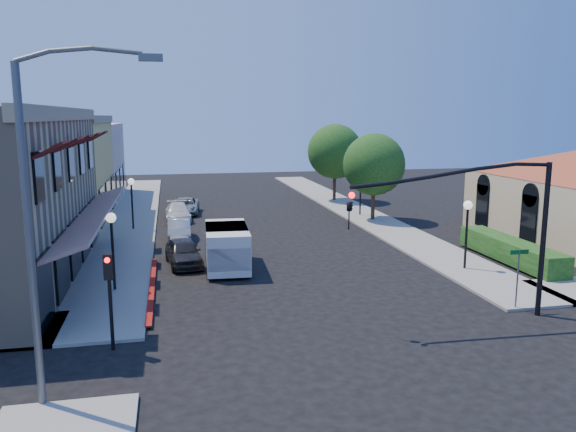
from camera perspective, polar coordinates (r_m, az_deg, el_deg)
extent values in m
plane|color=black|center=(19.59, 6.87, -13.09)|extent=(120.00, 120.00, 0.00)
cube|color=gray|center=(44.76, -15.39, -0.08)|extent=(3.50, 50.00, 0.12)
cube|color=gray|center=(47.02, 6.40, 0.70)|extent=(3.50, 50.00, 0.12)
cube|color=maroon|center=(26.18, -13.64, -7.28)|extent=(0.25, 10.00, 0.06)
cube|color=tan|center=(28.40, -21.84, 9.61)|extent=(0.50, 18.20, 0.60)
cube|color=#561416|center=(28.63, -19.15, 0.21)|extent=(1.75, 17.00, 0.67)
cube|color=#4B110F|center=(21.42, -22.88, 6.26)|extent=(1.02, 1.50, 0.60)
cube|color=#4B110F|center=(24.76, -21.43, 6.77)|extent=(1.02, 1.50, 0.60)
cube|color=#4B110F|center=(28.12, -20.32, 7.15)|extent=(1.02, 1.50, 0.60)
cube|color=#4B110F|center=(31.49, -19.45, 7.45)|extent=(1.02, 1.50, 0.60)
cube|color=#4B110F|center=(34.86, -18.75, 7.70)|extent=(1.02, 1.50, 0.60)
cube|color=black|center=(21.87, -23.53, -6.94)|extent=(0.12, 2.60, 2.60)
cube|color=black|center=(25.08, -22.01, -4.71)|extent=(0.12, 2.60, 2.60)
cube|color=black|center=(28.34, -20.85, -2.99)|extent=(0.12, 2.60, 2.60)
cube|color=black|center=(31.63, -19.94, -1.62)|extent=(0.12, 2.60, 2.60)
cube|color=black|center=(34.94, -19.19, -0.51)|extent=(0.12, 2.60, 2.60)
cube|color=#D5B960|center=(44.23, -24.47, 4.15)|extent=(10.00, 12.00, 7.60)
cube|color=beige|center=(55.99, -21.86, 5.09)|extent=(10.00, 12.00, 7.00)
cube|color=black|center=(35.55, 23.25, -0.27)|extent=(0.12, 1.40, 2.80)
cube|color=black|center=(39.67, 19.12, 1.00)|extent=(0.12, 1.40, 2.80)
cube|color=#153D11|center=(32.36, 21.57, -4.37)|extent=(1.40, 8.00, 1.10)
cylinder|color=#332014|center=(42.23, 8.62, 0.94)|extent=(0.28, 0.28, 2.10)
sphere|color=#153D11|center=(41.85, 8.73, 5.20)|extent=(4.56, 4.56, 4.56)
cylinder|color=#332014|center=(51.60, 4.73, 2.77)|extent=(0.28, 0.28, 2.27)
sphere|color=#153D11|center=(51.28, 4.79, 6.55)|extent=(4.94, 4.94, 4.94)
cylinder|color=black|center=(23.65, 24.50, -2.27)|extent=(0.20, 0.20, 6.00)
cylinder|color=black|center=(21.16, 16.46, 4.01)|extent=(7.80, 0.14, 0.14)
imported|color=black|center=(19.73, 6.31, 1.32)|extent=(0.20, 0.16, 1.00)
sphere|color=#FF0C0C|center=(19.52, 6.49, 2.11)|extent=(0.22, 0.22, 0.22)
cylinder|color=black|center=(19.63, -17.56, -8.78)|extent=(0.12, 0.12, 3.00)
cube|color=black|center=(19.09, -17.83, -4.94)|extent=(0.28, 0.22, 0.85)
sphere|color=#FF0C0C|center=(18.91, -17.90, -4.30)|extent=(0.18, 0.18, 0.18)
cylinder|color=#595B5E|center=(15.75, -24.77, -2.54)|extent=(0.20, 0.20, 9.00)
cylinder|color=#595B5E|center=(15.23, -20.43, 15.36)|extent=(3.00, 0.12, 0.12)
cube|color=#595B5E|center=(15.08, -13.77, 15.37)|extent=(0.60, 0.25, 0.18)
cylinder|color=#595B5E|center=(24.32, 22.27, -6.04)|extent=(0.06, 0.06, 2.50)
cube|color=#0C591E|center=(24.04, 22.45, -3.40)|extent=(0.80, 0.04, 0.18)
cylinder|color=black|center=(25.87, -17.34, -3.99)|extent=(0.12, 0.12, 3.20)
sphere|color=white|center=(25.51, -17.55, -0.17)|extent=(0.44, 0.44, 0.44)
cylinder|color=black|center=(39.57, -15.54, 0.87)|extent=(0.12, 0.12, 3.20)
sphere|color=white|center=(39.33, -15.66, 3.39)|extent=(0.44, 0.44, 0.44)
cylinder|color=black|center=(29.52, 17.64, -2.29)|extent=(0.12, 0.12, 3.20)
sphere|color=white|center=(29.21, 17.82, 1.06)|extent=(0.44, 0.44, 0.44)
cylinder|color=black|center=(43.90, 7.36, 2.04)|extent=(0.12, 0.12, 3.20)
sphere|color=white|center=(43.70, 7.41, 4.32)|extent=(0.44, 0.44, 0.44)
cube|color=silver|center=(28.81, -6.23, -3.07)|extent=(2.35, 4.95, 1.98)
cube|color=silver|center=(26.81, -6.01, -4.31)|extent=(2.07, 0.77, 1.10)
cube|color=black|center=(27.05, -6.07, -2.98)|extent=(1.88, 0.21, 0.99)
cube|color=black|center=(29.03, -6.28, -1.97)|extent=(2.27, 2.97, 0.99)
cylinder|color=black|center=(27.39, -7.99, -5.52)|extent=(0.31, 0.74, 0.73)
cylinder|color=black|center=(30.58, -8.10, -3.87)|extent=(0.31, 0.74, 0.73)
cylinder|color=black|center=(27.47, -4.07, -5.40)|extent=(0.31, 0.74, 0.73)
cylinder|color=black|center=(30.66, -4.60, -3.76)|extent=(0.31, 0.74, 0.73)
imported|color=black|center=(29.85, -10.57, -3.64)|extent=(2.10, 4.22, 1.38)
imported|color=#9DA0A2|center=(35.88, -10.98, -1.40)|extent=(1.45, 3.99, 1.31)
imported|color=silver|center=(42.60, -11.11, 0.38)|extent=(1.88, 4.45, 1.28)
imported|color=#989A9D|center=(45.49, -10.39, 1.00)|extent=(2.51, 4.71, 1.26)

